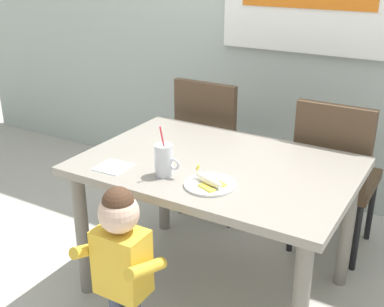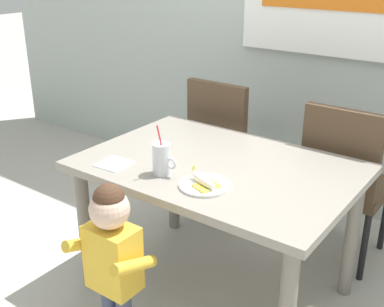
# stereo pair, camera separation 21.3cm
# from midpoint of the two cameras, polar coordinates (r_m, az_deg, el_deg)

# --- Properties ---
(ground_plane) EXTENTS (24.00, 24.00, 0.00)m
(ground_plane) POSITION_cam_midpoint_polar(r_m,az_deg,el_deg) (2.77, 5.03, -15.34)
(ground_plane) COLOR #B7B2A8
(dining_table) EXTENTS (1.32, 0.92, 0.74)m
(dining_table) POSITION_cam_midpoint_polar(r_m,az_deg,el_deg) (2.44, 5.54, -3.39)
(dining_table) COLOR gray
(dining_table) RESTS_ON ground
(dining_chair_left) EXTENTS (0.44, 0.44, 0.96)m
(dining_chair_left) POSITION_cam_midpoint_polar(r_m,az_deg,el_deg) (3.22, 5.83, 1.35)
(dining_chair_left) COLOR #4C3826
(dining_chair_left) RESTS_ON ground
(dining_chair_right) EXTENTS (0.44, 0.45, 0.96)m
(dining_chair_right) POSITION_cam_midpoint_polar(r_m,az_deg,el_deg) (2.88, 19.37, -2.56)
(dining_chair_right) COLOR #4C3826
(dining_chair_right) RESTS_ON ground
(toddler_standing) EXTENTS (0.33, 0.24, 0.84)m
(toddler_standing) POSITION_cam_midpoint_polar(r_m,az_deg,el_deg) (2.12, -6.40, -11.27)
(toddler_standing) COLOR #3F4760
(toddler_standing) RESTS_ON ground
(milk_cup) EXTENTS (0.13, 0.08, 0.25)m
(milk_cup) POSITION_cam_midpoint_polar(r_m,az_deg,el_deg) (2.24, -0.85, -0.90)
(milk_cup) COLOR silver
(milk_cup) RESTS_ON dining_table
(snack_plate) EXTENTS (0.23, 0.23, 0.01)m
(snack_plate) POSITION_cam_midpoint_polar(r_m,az_deg,el_deg) (2.16, 4.32, -3.77)
(snack_plate) COLOR white
(snack_plate) RESTS_ON dining_table
(peeled_banana) EXTENTS (0.17, 0.13, 0.07)m
(peeled_banana) POSITION_cam_midpoint_polar(r_m,az_deg,el_deg) (2.14, 4.21, -3.25)
(peeled_banana) COLOR #F4EAC6
(peeled_banana) RESTS_ON snack_plate
(paper_napkin) EXTENTS (0.16, 0.16, 0.00)m
(paper_napkin) POSITION_cam_midpoint_polar(r_m,az_deg,el_deg) (2.39, -6.56, -1.26)
(paper_napkin) COLOR silver
(paper_napkin) RESTS_ON dining_table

